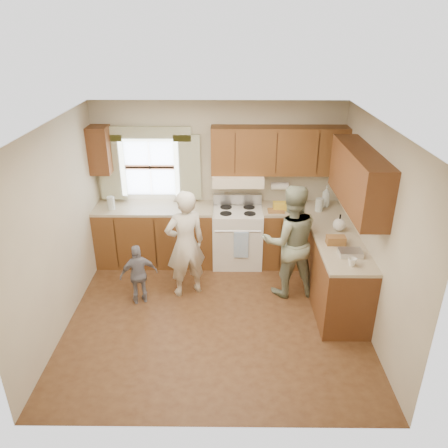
{
  "coord_description": "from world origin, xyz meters",
  "views": [
    {
      "loc": [
        0.15,
        -4.72,
        3.53
      ],
      "look_at": [
        0.1,
        0.4,
        1.15
      ],
      "focal_mm": 35.0,
      "sensor_mm": 36.0,
      "label": 1
    }
  ],
  "objects_px": {
    "woman_left": "(185,244)",
    "child": "(139,274)",
    "woman_right": "(290,241)",
    "stove": "(237,236)"
  },
  "relations": [
    {
      "from": "stove",
      "to": "child",
      "type": "distance_m",
      "value": 1.75
    },
    {
      "from": "stove",
      "to": "woman_right",
      "type": "height_order",
      "value": "woman_right"
    },
    {
      "from": "woman_right",
      "to": "child",
      "type": "xyz_separation_m",
      "value": [
        -2.05,
        -0.26,
        -0.38
      ]
    },
    {
      "from": "child",
      "to": "woman_left",
      "type": "bearing_deg",
      "value": -179.08
    },
    {
      "from": "woman_left",
      "to": "woman_right",
      "type": "relative_size",
      "value": 0.96
    },
    {
      "from": "stove",
      "to": "woman_right",
      "type": "bearing_deg",
      "value": -50.73
    },
    {
      "from": "woman_left",
      "to": "child",
      "type": "xyz_separation_m",
      "value": [
        -0.62,
        -0.23,
        -0.34
      ]
    },
    {
      "from": "stove",
      "to": "woman_right",
      "type": "xyz_separation_m",
      "value": [
        0.7,
        -0.86,
        0.34
      ]
    },
    {
      "from": "stove",
      "to": "woman_left",
      "type": "xyz_separation_m",
      "value": [
        -0.73,
        -0.89,
        0.31
      ]
    },
    {
      "from": "woman_right",
      "to": "woman_left",
      "type": "bearing_deg",
      "value": -5.03
    }
  ]
}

